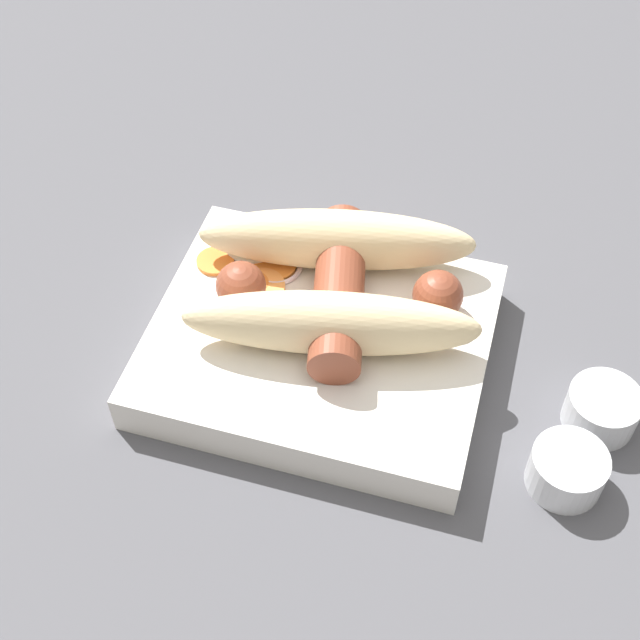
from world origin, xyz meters
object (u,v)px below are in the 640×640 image
at_px(food_tray, 320,344).
at_px(sausage, 339,290).
at_px(condiment_cup_near, 566,471).
at_px(condiment_cup_far, 602,405).
at_px(bread_roll, 334,280).

relative_size(food_tray, sausage, 1.38).
bearing_deg(condiment_cup_near, condiment_cup_far, 73.36).
relative_size(food_tray, condiment_cup_near, 4.72).
bearing_deg(condiment_cup_far, sausage, 174.39).
xyz_separation_m(bread_roll, condiment_cup_far, (0.19, -0.02, -0.04)).
bearing_deg(condiment_cup_near, food_tray, 163.36).
distance_m(condiment_cup_near, condiment_cup_far, 0.06).
bearing_deg(condiment_cup_near, sausage, 155.91).
xyz_separation_m(sausage, condiment_cup_near, (0.17, -0.07, -0.04)).
relative_size(condiment_cup_near, condiment_cup_far, 1.00).
bearing_deg(food_tray, condiment_cup_far, 1.41).
bearing_deg(condiment_cup_far, condiment_cup_near, -106.64).
distance_m(bread_roll, condiment_cup_near, 0.19).
xyz_separation_m(food_tray, condiment_cup_near, (0.17, -0.05, -0.00)).
distance_m(sausage, condiment_cup_far, 0.19).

